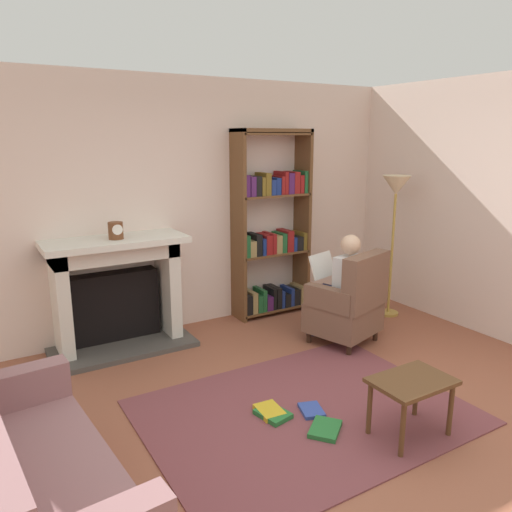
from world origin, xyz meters
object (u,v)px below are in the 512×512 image
Objects in this scene: seated_reader at (340,283)px; floor_lamp at (395,198)px; fireplace at (117,290)px; armchair_reading at (349,304)px; sofa_floral at (31,488)px; mantel_clock at (116,231)px; bookshelf at (272,230)px; side_table at (412,388)px.

floor_lamp is at bearing 179.24° from seated_reader.
seated_reader is at bearing -27.22° from fireplace.
armchair_reading is 0.55× the size of sofa_floral.
armchair_reading is at bearing -27.15° from mantel_clock.
bookshelf is 3.87× the size of side_table.
mantel_clock is at bearing 117.65° from side_table.
sofa_floral is (-1.09, -2.19, -0.89)m from mantel_clock.
armchair_reading is at bearing -29.28° from fireplace.
fireplace reaches higher than sofa_floral.
fireplace is 1.22× the size of seated_reader.
sofa_floral is (-3.13, -1.14, -0.10)m from armchair_reading.
seated_reader is 3.35m from sofa_floral.
bookshelf is at bearing -56.71° from sofa_floral.
seated_reader is 1.74m from side_table.
mantel_clock is 2.29m from seated_reader.
floor_lamp is at bearing -33.32° from bookshelf.
side_table is (-0.68, -1.58, -0.25)m from seated_reader.
bookshelf reaches higher than fireplace.
sofa_floral is at bearing -159.38° from floor_lamp.
bookshelf is at bearing 146.68° from floor_lamp.
floor_lamp reaches higher than side_table.
side_table is at bearing -62.35° from mantel_clock.
side_table is 0.34× the size of floor_lamp.
armchair_reading is 1.64m from side_table.
sofa_floral is at bearing 172.20° from side_table.
side_table is (2.41, -0.33, 0.05)m from sofa_floral.
seated_reader is at bearing -72.92° from sofa_floral.
seated_reader is at bearing 66.62° from side_table.
seated_reader is (2.01, -1.03, 0.03)m from fireplace.
floor_lamp is at bearing -174.46° from armchair_reading.
bookshelf reaches higher than side_table.
bookshelf is (1.86, 0.04, 0.42)m from fireplace.
mantel_clock is at bearing -41.89° from seated_reader.
sofa_floral is at bearing 3.09° from armchair_reading.
side_table is at bearing -132.25° from floor_lamp.
floor_lamp is (3.03, -0.64, 0.19)m from mantel_clock.
sofa_floral is at bearing 5.10° from seated_reader.
bookshelf is 1.31× the size of floor_lamp.
seated_reader reaches higher than armchair_reading.
side_table is at bearing -63.18° from fireplace.
fireplace is at bearing 116.82° from side_table.
armchair_reading is at bearing 63.96° from side_table.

